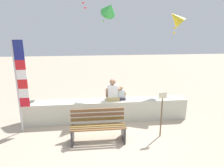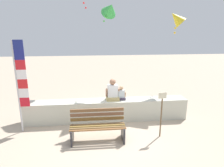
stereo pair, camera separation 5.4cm
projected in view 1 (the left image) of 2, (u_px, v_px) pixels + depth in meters
ground_plane at (111, 137)px, 5.97m from camera, size 40.00×40.00×0.00m
seawall_ledge at (107, 110)px, 7.01m from camera, size 5.64×0.57×0.74m
park_bench at (98, 127)px, 5.70m from camera, size 1.58×0.62×0.88m
person_adult at (113, 92)px, 6.87m from camera, size 0.49×0.36×0.76m
person_child at (121, 94)px, 6.93m from camera, size 0.32×0.24×0.49m
flag_banner at (20, 81)px, 5.85m from camera, size 0.33×0.05×2.85m
kite_green at (110, 9)px, 9.03m from camera, size 0.90×1.01×1.03m
kite_yellow at (176, 18)px, 7.49m from camera, size 0.82×0.67×0.93m
sign_post at (162, 111)px, 5.80m from camera, size 0.24×0.04×1.39m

